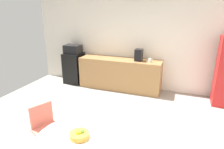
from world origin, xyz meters
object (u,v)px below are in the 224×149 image
object	(u,v)px
round_table	(83,148)
chair_coral	(45,123)
fruit_bowl	(79,134)
coffee_maker	(139,55)
mini_fridge	(74,68)
mug_white	(150,60)
microwave	(73,49)

from	to	relation	value
round_table	chair_coral	distance (m)	1.02
chair_coral	fruit_bowl	bearing A→B (deg)	-24.78
round_table	coffee_maker	world-z (taller)	coffee_maker
fruit_bowl	mini_fridge	bearing A→B (deg)	121.70
fruit_bowl	mug_white	world-z (taller)	mug_white
microwave	coffee_maker	world-z (taller)	coffee_maker
chair_coral	mug_white	world-z (taller)	mug_white
mini_fridge	round_table	world-z (taller)	mini_fridge
fruit_bowl	mug_white	bearing A→B (deg)	85.27
chair_coral	fruit_bowl	distance (m)	0.99
mini_fridge	microwave	size ratio (longest dim) A/B	1.98
microwave	mug_white	distance (m)	2.39
mug_white	coffee_maker	distance (m)	0.33
mini_fridge	mug_white	xyz separation A→B (m)	(2.38, -0.02, 0.47)
microwave	coffee_maker	bearing A→B (deg)	0.00
chair_coral	mug_white	xyz separation A→B (m)	(1.15, 2.99, 0.43)
chair_coral	round_table	bearing A→B (deg)	-25.00
round_table	chair_coral	size ratio (longest dim) A/B	1.44
round_table	fruit_bowl	bearing A→B (deg)	151.51
round_table	chair_coral	world-z (taller)	chair_coral
mug_white	fruit_bowl	bearing A→B (deg)	-94.73
mini_fridge	coffee_maker	distance (m)	2.15
microwave	chair_coral	size ratio (longest dim) A/B	0.58
microwave	fruit_bowl	bearing A→B (deg)	-58.30
round_table	coffee_maker	distance (m)	3.46
mini_fridge	chair_coral	distance (m)	3.25
chair_coral	coffee_maker	bearing A→B (deg)	74.53
chair_coral	mug_white	bearing A→B (deg)	68.99
fruit_bowl	coffee_maker	world-z (taller)	coffee_maker
mini_fridge	round_table	size ratio (longest dim) A/B	0.80
chair_coral	coffee_maker	xyz separation A→B (m)	(0.83, 3.01, 0.54)
round_table	mug_white	distance (m)	3.44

